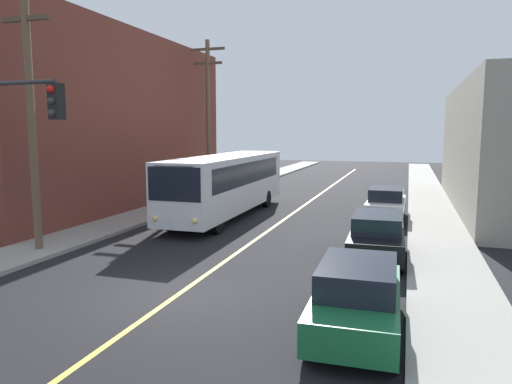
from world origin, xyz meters
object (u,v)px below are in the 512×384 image
parked_car_black (377,236)px  traffic_signal_left_corner (3,137)px  parked_car_green (357,297)px  utility_pole_mid (208,111)px  parked_car_white (386,203)px  city_bus (227,182)px  utility_pole_near (30,102)px

parked_car_black → traffic_signal_left_corner: 12.38m
parked_car_green → parked_car_black: size_ratio=1.00×
utility_pole_mid → parked_car_white: bearing=-21.7°
utility_pole_mid → parked_car_green: bearing=-58.0°
city_bus → parked_car_white: city_bus is taller
parked_car_green → traffic_signal_left_corner: traffic_signal_left_corner is taller
city_bus → parked_car_black: bearing=-37.6°
utility_pole_near → parked_car_white: bearing=42.2°
city_bus → utility_pole_mid: size_ratio=1.19×
city_bus → traffic_signal_left_corner: (-2.30, -12.02, 2.49)m
utility_pole_mid → traffic_signal_left_corner: bearing=-85.2°
parked_car_white → utility_pole_near: size_ratio=0.45×
parked_car_black → utility_pole_near: bearing=-166.2°
parked_car_black → utility_pole_mid: (-11.90, 12.60, 4.95)m
parked_car_green → utility_pole_mid: size_ratio=0.43×
parked_car_black → utility_pole_mid: bearing=133.4°
city_bus → parked_car_black: (8.07, -6.22, -0.98)m
utility_pole_mid → traffic_signal_left_corner: utility_pole_mid is taller
parked_car_black → parked_car_white: (-0.05, 7.89, 0.00)m
parked_car_white → utility_pole_mid: (-11.86, 4.71, 4.95)m
parked_car_black → traffic_signal_left_corner: bearing=-150.8°
utility_pole_mid → utility_pole_near: bearing=-90.3°
city_bus → traffic_signal_left_corner: size_ratio=2.03×
utility_pole_near → traffic_signal_left_corner: 3.51m
parked_car_green → utility_pole_mid: bearing=122.0°
parked_car_white → utility_pole_near: utility_pole_near is taller
parked_car_white → city_bus: bearing=-168.3°
parked_car_black → traffic_signal_left_corner: traffic_signal_left_corner is taller
parked_car_green → traffic_signal_left_corner: (-10.36, 0.64, 3.46)m
traffic_signal_left_corner → parked_car_white: bearing=53.0°
parked_car_green → city_bus: bearing=122.5°
city_bus → utility_pole_mid: bearing=121.0°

